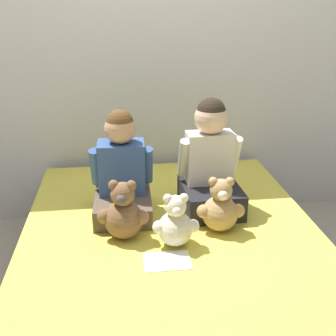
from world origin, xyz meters
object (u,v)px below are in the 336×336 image
object	(u,v)px
bed	(172,266)
child_on_right	(210,165)
child_on_left	(122,173)
teddy_bear_held_by_left_child	(124,214)
teddy_bear_held_by_right_child	(220,208)
teddy_bear_between_children	(176,224)
sign_card	(167,261)

from	to	relation	value
bed	child_on_right	xyz separation A→B (m)	(0.24, 0.25, 0.46)
child_on_left	teddy_bear_held_by_left_child	world-z (taller)	child_on_left
bed	teddy_bear_held_by_right_child	world-z (taller)	teddy_bear_held_by_right_child
bed	child_on_left	xyz separation A→B (m)	(-0.24, 0.25, 0.43)
child_on_right	teddy_bear_held_by_right_child	world-z (taller)	child_on_right
bed	teddy_bear_between_children	size ratio (longest dim) A/B	7.23
sign_card	child_on_right	bearing A→B (deg)	59.68
teddy_bear_held_by_left_child	teddy_bear_held_by_right_child	bearing A→B (deg)	11.64
child_on_left	teddy_bear_between_children	bearing A→B (deg)	-55.75
child_on_right	teddy_bear_between_children	size ratio (longest dim) A/B	2.34
sign_card	child_on_left	bearing A→B (deg)	109.75
child_on_left	child_on_right	size ratio (longest dim) A/B	0.92
teddy_bear_between_children	child_on_left	bearing A→B (deg)	125.32
child_on_right	sign_card	distance (m)	0.64
child_on_right	sign_card	world-z (taller)	child_on_right
child_on_left	child_on_right	distance (m)	0.48
bed	teddy_bear_between_children	distance (m)	0.34
teddy_bear_between_children	sign_card	xyz separation A→B (m)	(-0.06, -0.14, -0.11)
teddy_bear_held_by_left_child	teddy_bear_between_children	xyz separation A→B (m)	(0.24, -0.10, -0.02)
child_on_left	teddy_bear_between_children	world-z (taller)	child_on_left
teddy_bear_held_by_right_child	bed	bearing A→B (deg)	-177.33
teddy_bear_held_by_left_child	teddy_bear_between_children	bearing A→B (deg)	-12.25
child_on_right	teddy_bear_between_children	xyz separation A→B (m)	(-0.24, -0.37, -0.14)
teddy_bear_held_by_left_child	teddy_bear_between_children	distance (m)	0.26
child_on_right	sign_card	size ratio (longest dim) A/B	2.96
teddy_bear_held_by_left_child	sign_card	distance (m)	0.33
child_on_left	child_on_right	world-z (taller)	child_on_right
child_on_left	child_on_right	xyz separation A→B (m)	(0.48, -0.01, 0.03)
child_on_left	teddy_bear_held_by_left_child	size ratio (longest dim) A/B	1.88
child_on_left	bed	bearing A→B (deg)	-45.09
teddy_bear_between_children	sign_card	size ratio (longest dim) A/B	1.27
sign_card	bed	bearing A→B (deg)	78.08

